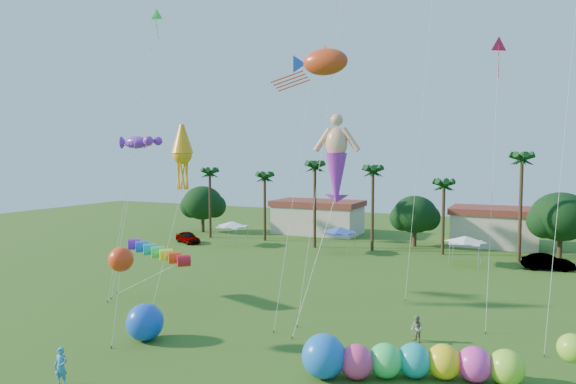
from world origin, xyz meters
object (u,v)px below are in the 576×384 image
at_px(car_b, 548,262).
at_px(blue_ball, 145,322).
at_px(spectator_b, 417,329).
at_px(car_a, 188,237).
at_px(caterpillar_inflatable, 402,361).
at_px(spectator_a, 61,367).

height_order(car_b, blue_ball, blue_ball).
relative_size(car_b, spectator_b, 2.89).
relative_size(car_a, caterpillar_inflatable, 0.40).
distance_m(spectator_a, caterpillar_inflatable, 16.93).
relative_size(spectator_b, blue_ball, 0.72).
bearing_deg(spectator_a, caterpillar_inflatable, 14.16).
distance_m(car_b, blue_ball, 39.57).
xyz_separation_m(car_b, spectator_a, (-22.49, -38.86, 0.17)).
bearing_deg(blue_ball, caterpillar_inflatable, 4.54).
xyz_separation_m(spectator_b, blue_ball, (-15.09, -6.77, 0.32)).
distance_m(spectator_a, blue_ball, 6.63).
xyz_separation_m(car_a, spectator_b, (33.96, -23.33, 0.08)).
height_order(car_a, spectator_b, spectator_b).
xyz_separation_m(car_b, caterpillar_inflatable, (-7.48, -31.03, 0.17)).
bearing_deg(spectator_b, caterpillar_inflatable, -43.40).
relative_size(car_b, blue_ball, 2.08).
xyz_separation_m(car_a, caterpillar_inflatable, (34.32, -28.88, 0.21)).
bearing_deg(caterpillar_inflatable, spectator_b, 72.90).
height_order(spectator_b, blue_ball, blue_ball).
bearing_deg(blue_ball, car_a, 122.09).
bearing_deg(blue_ball, spectator_b, 24.17).
relative_size(car_a, spectator_a, 2.28).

